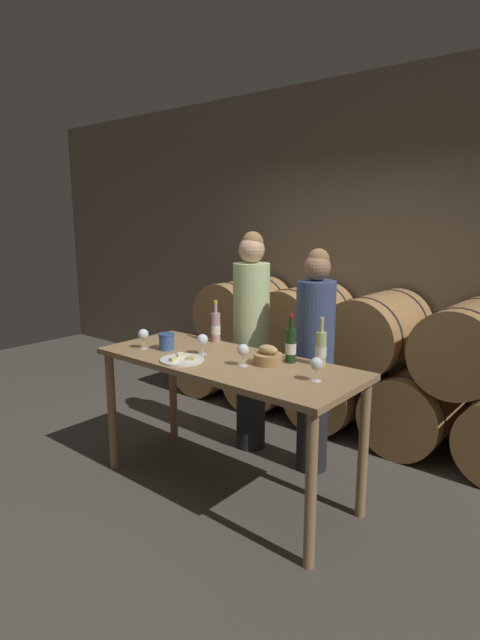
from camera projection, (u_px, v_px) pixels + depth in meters
name	position (u px, v px, depth m)	size (l,w,h in m)	color
ground_plane	(227.00, 489.00, 3.54)	(10.00, 10.00, 0.00)	#4C473F
stone_wall_back	(370.00, 248.00, 4.83)	(10.00, 0.12, 3.20)	#7F705B
barrel_stack	(338.00, 360.00, 4.61)	(3.64, 0.88, 1.27)	#A87A47
tasting_table	(226.00, 377.00, 3.37)	(1.87, 0.74, 0.95)	#99754C
person_left	(251.00, 338.00, 4.02)	(0.29, 0.29, 1.79)	#232326
person_right	(314.00, 358.00, 3.67)	(0.28, 0.28, 1.68)	#232326
wine_bottle_red	(291.00, 345.00, 3.27)	(0.07, 0.07, 0.32)	#193819
wine_bottle_white	(321.00, 348.00, 3.21)	(0.07, 0.07, 0.32)	#ADBC7F
wine_bottle_rose	(216.00, 327.00, 3.81)	(0.07, 0.07, 0.32)	#BC8E93
blue_crock	(167.00, 341.00, 3.59)	(0.12, 0.12, 0.12)	#335693
bread_basket	(268.00, 357.00, 3.25)	(0.19, 0.19, 0.13)	#A87F4C
cheese_plate	(182.00, 360.00, 3.32)	(0.29, 0.29, 0.04)	white
wine_glass_far_left	(143.00, 335.00, 3.61)	(0.08, 0.08, 0.15)	white
wine_glass_left	(202.00, 340.00, 3.46)	(0.08, 0.08, 0.15)	white
wine_glass_center	(243.00, 351.00, 3.19)	(0.08, 0.08, 0.15)	white
wine_glass_right	(317.00, 364.00, 2.89)	(0.08, 0.08, 0.15)	white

